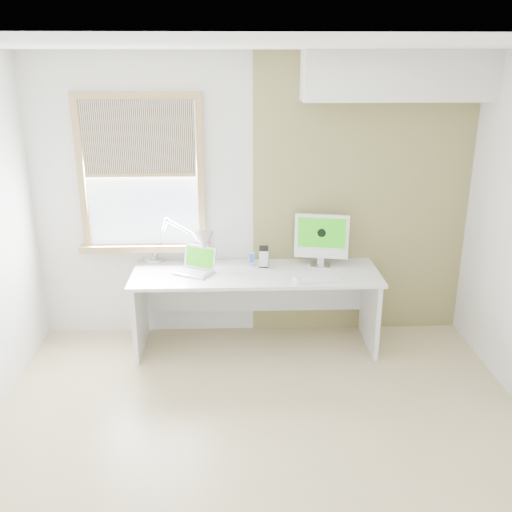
{
  "coord_description": "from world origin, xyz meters",
  "views": [
    {
      "loc": [
        -0.16,
        -3.34,
        2.54
      ],
      "look_at": [
        0.0,
        1.05,
        1.0
      ],
      "focal_mm": 39.92,
      "sensor_mm": 36.0,
      "label": 1
    }
  ],
  "objects_px": {
    "imac": "(322,237)",
    "desk_lamp": "(194,243)",
    "laptop": "(196,266)",
    "external_drive": "(264,257)",
    "desk": "(256,290)"
  },
  "relations": [
    {
      "from": "laptop",
      "to": "imac",
      "type": "relative_size",
      "value": 0.8
    },
    {
      "from": "desk",
      "to": "imac",
      "type": "height_order",
      "value": "imac"
    },
    {
      "from": "desk_lamp",
      "to": "imac",
      "type": "relative_size",
      "value": 1.43
    },
    {
      "from": "laptop",
      "to": "imac",
      "type": "bearing_deg",
      "value": 6.66
    },
    {
      "from": "desk",
      "to": "desk_lamp",
      "type": "distance_m",
      "value": 0.7
    },
    {
      "from": "desk",
      "to": "desk_lamp",
      "type": "xyz_separation_m",
      "value": [
        -0.55,
        0.1,
        0.42
      ]
    },
    {
      "from": "desk_lamp",
      "to": "laptop",
      "type": "height_order",
      "value": "desk_lamp"
    },
    {
      "from": "desk",
      "to": "laptop",
      "type": "relative_size",
      "value": 5.57
    },
    {
      "from": "laptop",
      "to": "imac",
      "type": "distance_m",
      "value": 1.16
    },
    {
      "from": "desk",
      "to": "laptop",
      "type": "distance_m",
      "value": 0.58
    },
    {
      "from": "laptop",
      "to": "desk_lamp",
      "type": "bearing_deg",
      "value": 101.44
    },
    {
      "from": "desk_lamp",
      "to": "imac",
      "type": "distance_m",
      "value": 1.16
    },
    {
      "from": "laptop",
      "to": "external_drive",
      "type": "xyz_separation_m",
      "value": [
        0.61,
        0.14,
        0.03
      ]
    },
    {
      "from": "laptop",
      "to": "imac",
      "type": "xyz_separation_m",
      "value": [
        1.13,
        0.13,
        0.21
      ]
    },
    {
      "from": "imac",
      "to": "desk_lamp",
      "type": "bearing_deg",
      "value": -179.99
    }
  ]
}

